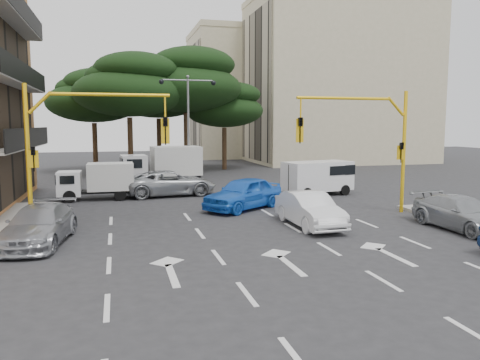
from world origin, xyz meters
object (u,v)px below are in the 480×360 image
object	(u,v)px
car_blue_compact	(243,193)
van_white	(318,178)
signal_mast_right	(372,135)
car_white_hatch	(309,209)
car_silver_wagon	(39,225)
box_truck_b	(162,166)
car_silver_parked	(462,213)
box_truck_a	(97,181)
street_lamp_center	(188,110)
car_silver_cross_a	(170,183)
signal_mast_left	(74,137)

from	to	relation	value
car_blue_compact	van_white	world-z (taller)	van_white
signal_mast_right	car_white_hatch	world-z (taller)	signal_mast_right
car_silver_wagon	box_truck_b	distance (m)	16.72
signal_mast_right	car_silver_parked	xyz separation A→B (m)	(1.90, -4.10, -3.19)
van_white	box_truck_b	xyz separation A→B (m)	(-8.91, 7.14, 0.33)
car_silver_wagon	box_truck_a	size ratio (longest dim) A/B	1.12
street_lamp_center	car_silver_parked	size ratio (longest dim) A/B	1.63
car_silver_cross_a	box_truck_b	distance (m)	5.04
signal_mast_right	van_white	xyz separation A→B (m)	(0.08, 6.37, -2.82)
van_white	car_silver_cross_a	bearing A→B (deg)	-115.72
box_truck_b	street_lamp_center	bearing A→B (deg)	-80.25
signal_mast_left	box_truck_b	distance (m)	14.54
van_white	street_lamp_center	bearing A→B (deg)	-150.16
street_lamp_center	car_white_hatch	size ratio (longest dim) A/B	1.73
box_truck_b	van_white	bearing A→B (deg)	-132.86
car_white_hatch	van_white	size ratio (longest dim) A/B	1.05
car_silver_cross_a	signal_mast_right	bearing A→B (deg)	-140.55
van_white	box_truck_b	distance (m)	11.42
signal_mast_right	car_white_hatch	bearing A→B (deg)	-154.94
car_silver_cross_a	box_truck_b	bearing A→B (deg)	-6.26
signal_mast_right	car_blue_compact	bearing A→B (deg)	153.43
signal_mast_right	car_silver_cross_a	distance (m)	12.63
box_truck_b	car_silver_parked	bearing A→B (deg)	-152.79
car_silver_cross_a	signal_mast_left	bearing A→B (deg)	144.02
signal_mast_left	van_white	world-z (taller)	signal_mast_left
signal_mast_right	car_white_hatch	distance (m)	5.42
street_lamp_center	van_white	world-z (taller)	street_lamp_center
car_silver_cross_a	car_silver_parked	xyz separation A→B (m)	(10.70, -12.61, -0.09)
signal_mast_left	street_lamp_center	world-z (taller)	street_lamp_center
signal_mast_right	box_truck_a	distance (m)	15.63
car_silver_parked	box_truck_a	world-z (taller)	box_truck_a
car_silver_parked	signal_mast_left	bearing A→B (deg)	162.91
car_silver_cross_a	van_white	bearing A→B (deg)	-110.08
signal_mast_right	box_truck_b	size ratio (longest dim) A/B	1.06
signal_mast_left	car_blue_compact	world-z (taller)	signal_mast_left
car_white_hatch	box_truck_b	xyz separation A→B (m)	(-4.83, 15.38, 0.66)
signal_mast_right	street_lamp_center	distance (m)	15.65
car_silver_parked	street_lamp_center	bearing A→B (deg)	113.38
car_silver_parked	van_white	world-z (taller)	van_white
street_lamp_center	van_white	distance (m)	11.17
car_silver_wagon	car_silver_cross_a	bearing A→B (deg)	68.75
car_white_hatch	car_silver_parked	bearing A→B (deg)	-21.96
car_silver_parked	van_white	bearing A→B (deg)	97.57
signal_mast_right	car_silver_cross_a	size ratio (longest dim) A/B	1.07
car_white_hatch	car_silver_cross_a	xyz separation A→B (m)	(-4.81, 10.38, 0.04)
car_white_hatch	car_silver_cross_a	bearing A→B (deg)	113.63
car_silver_wagon	box_truck_a	xyz separation A→B (m)	(1.69, 10.10, 0.36)
signal_mast_right	car_silver_wagon	size ratio (longest dim) A/B	1.24
signal_mast_left	car_white_hatch	xyz separation A→B (m)	(9.61, -1.87, -3.15)
car_white_hatch	van_white	bearing A→B (deg)	62.45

